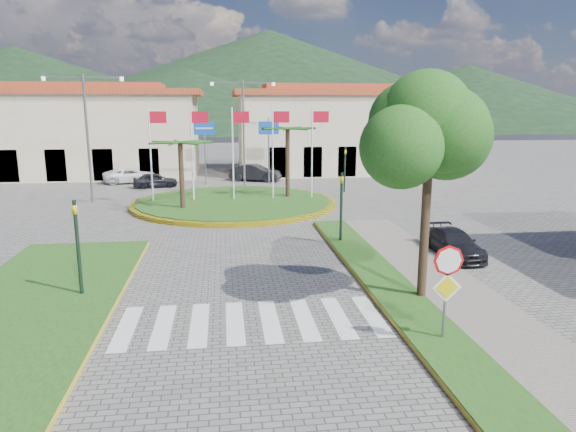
{
  "coord_description": "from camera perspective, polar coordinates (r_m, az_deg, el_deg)",
  "views": [
    {
      "loc": [
        -0.61,
        -9.71,
        5.99
      ],
      "look_at": [
        1.63,
        8.0,
        2.2
      ],
      "focal_mm": 32.0,
      "sensor_mm": 36.0,
      "label": 1
    }
  ],
  "objects": [
    {
      "name": "hill_far_west",
      "position": [
        159.36,
        -27.88,
        12.44
      ],
      "size": [
        140.0,
        140.0,
        22.0
      ],
      "primitive_type": "cone",
      "color": "black",
      "rests_on": "ground"
    },
    {
      "name": "hill_far_east",
      "position": [
        161.05,
        19.26,
        12.41
      ],
      "size": [
        120.0,
        120.0,
        18.0
      ],
      "primitive_type": "cone",
      "color": "black",
      "rests_on": "ground"
    },
    {
      "name": "traffic_light_right",
      "position": [
        22.67,
        5.94,
        1.63
      ],
      "size": [
        0.15,
        0.18,
        3.2
      ],
      "color": "black",
      "rests_on": "ground"
    },
    {
      "name": "sidewalk_right",
      "position": [
        14.69,
        20.79,
        -12.58
      ],
      "size": [
        4.0,
        28.0,
        0.15
      ],
      "primitive_type": "cube",
      "color": "gray",
      "rests_on": "ground"
    },
    {
      "name": "street_lamp_centre",
      "position": [
        39.77,
        -4.96,
        9.79
      ],
      "size": [
        4.8,
        0.16,
        8.0
      ],
      "color": "slate",
      "rests_on": "ground"
    },
    {
      "name": "white_van",
      "position": [
        43.44,
        -17.02,
        4.35
      ],
      "size": [
        4.79,
        3.26,
        1.22
      ],
      "primitive_type": "imported",
      "rotation": [
        0.0,
        0.0,
        1.88
      ],
      "color": "white",
      "rests_on": "ground"
    },
    {
      "name": "stop_sign",
      "position": [
        13.58,
        17.27,
        -6.59
      ],
      "size": [
        0.8,
        0.11,
        2.65
      ],
      "color": "slate",
      "rests_on": "ground"
    },
    {
      "name": "crosswalk",
      "position": [
        14.97,
        -4.35,
        -11.61
      ],
      "size": [
        8.0,
        3.0,
        0.01
      ],
      "primitive_type": "cube",
      "color": "silver",
      "rests_on": "ground"
    },
    {
      "name": "building_left",
      "position": [
        49.6,
        -23.14,
        8.63
      ],
      "size": [
        23.32,
        9.54,
        8.05
      ],
      "color": "beige",
      "rests_on": "ground"
    },
    {
      "name": "hill_near_back",
      "position": [
        140.04,
        -11.33,
        12.59
      ],
      "size": [
        110.0,
        110.0,
        16.0
      ],
      "primitive_type": "cone",
      "color": "black",
      "rests_on": "ground"
    },
    {
      "name": "median_left",
      "position": [
        17.79,
        -26.38,
        -8.69
      ],
      "size": [
        5.0,
        14.0,
        0.18
      ],
      "primitive_type": "cube",
      "color": "#244A15",
      "rests_on": "ground"
    },
    {
      "name": "car_dark_b",
      "position": [
        42.64,
        -3.66,
        4.82
      ],
      "size": [
        4.41,
        2.84,
        1.37
      ],
      "primitive_type": "imported",
      "rotation": [
        0.0,
        0.0,
        1.21
      ],
      "color": "black",
      "rests_on": "ground"
    },
    {
      "name": "direction_sign_east",
      "position": [
        40.91,
        -2.16,
        8.53
      ],
      "size": [
        1.6,
        0.14,
        5.2
      ],
      "color": "slate",
      "rests_on": "ground"
    },
    {
      "name": "traffic_light_far",
      "position": [
        36.96,
        6.34,
        5.63
      ],
      "size": [
        0.18,
        0.15,
        3.2
      ],
      "color": "black",
      "rests_on": "ground"
    },
    {
      "name": "ground",
      "position": [
        11.43,
        -3.25,
        -19.65
      ],
      "size": [
        160.0,
        160.0,
        0.0
      ],
      "primitive_type": "plane",
      "color": "#615E5C",
      "rests_on": "ground"
    },
    {
      "name": "deciduous_tree",
      "position": [
        15.95,
        15.51,
        8.63
      ],
      "size": [
        3.6,
        3.6,
        6.8
      ],
      "color": "black",
      "rests_on": "ground"
    },
    {
      "name": "direction_sign_west",
      "position": [
        40.78,
        -9.25,
        8.38
      ],
      "size": [
        1.6,
        0.14,
        5.2
      ],
      "color": "slate",
      "rests_on": "ground"
    },
    {
      "name": "hill_far_mid",
      "position": [
        170.67,
        -2.03,
        15.01
      ],
      "size": [
        180.0,
        180.0,
        30.0
      ],
      "primitive_type": "cone",
      "color": "black",
      "rests_on": "ground"
    },
    {
      "name": "traffic_light_left",
      "position": [
        17.33,
        -22.36,
        -2.45
      ],
      "size": [
        0.15,
        0.18,
        3.2
      ],
      "color": "black",
      "rests_on": "ground"
    },
    {
      "name": "building_right",
      "position": [
        48.92,
        5.4,
        9.49
      ],
      "size": [
        19.08,
        9.54,
        8.05
      ],
      "color": "beige",
      "rests_on": "ground"
    },
    {
      "name": "car_side_right",
      "position": [
        22.08,
        17.91,
        -2.91
      ],
      "size": [
        1.52,
        3.72,
        1.08
      ],
      "primitive_type": "imported",
      "rotation": [
        0.0,
        0.0,
        0.0
      ],
      "color": "black",
      "rests_on": "ground"
    },
    {
      "name": "verge_right",
      "position": [
        14.19,
        16.39,
        -13.11
      ],
      "size": [
        1.6,
        28.0,
        0.18
      ],
      "primitive_type": "cube",
      "color": "#244A15",
      "rests_on": "ground"
    },
    {
      "name": "roundabout_island",
      "position": [
        32.25,
        -6.0,
        1.52
      ],
      "size": [
        12.7,
        12.7,
        6.0
      ],
      "color": "yellow",
      "rests_on": "ground"
    },
    {
      "name": "street_lamp_west",
      "position": [
        34.77,
        -21.42,
        8.71
      ],
      "size": [
        4.8,
        0.16,
        8.0
      ],
      "color": "slate",
      "rests_on": "ground"
    },
    {
      "name": "car_dark_a",
      "position": [
        40.41,
        -14.53,
        3.89
      ],
      "size": [
        3.51,
        1.97,
        1.13
      ],
      "primitive_type": "imported",
      "rotation": [
        0.0,
        0.0,
        1.77
      ],
      "color": "black",
      "rests_on": "ground"
    }
  ]
}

